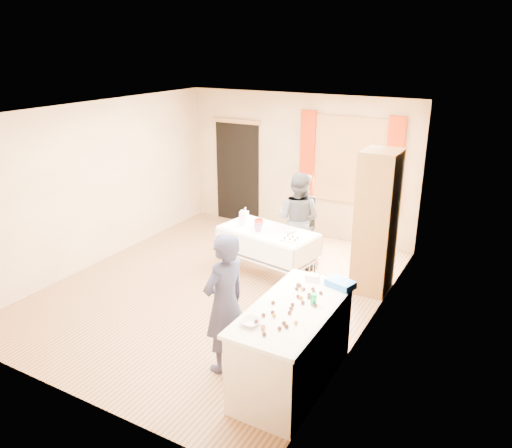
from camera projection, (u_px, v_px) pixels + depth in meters
The scene contains 29 objects.
floor at pixel (218, 288), 7.43m from camera, with size 4.50×5.50×0.02m, color #9E7047.
ceiling at pixel (213, 110), 6.53m from camera, with size 4.50×5.50×0.02m, color white.
wall_back at pixel (298, 165), 9.24m from camera, with size 4.50×0.02×2.60m, color tan.
wall_front at pixel (54, 283), 4.71m from camera, with size 4.50×0.02×2.60m, color tan.
wall_left at pixel (98, 184), 8.01m from camera, with size 0.02×5.50×2.60m, color tan.
wall_right at pixel (374, 233), 5.94m from camera, with size 0.02×5.50×2.60m, color tan.
window_frame at pixel (350, 161), 8.68m from camera, with size 1.32×0.06×1.52m, color olive.
window_pane at pixel (349, 161), 8.67m from camera, with size 1.20×0.02×1.40m, color white.
curtain_left at pixel (307, 156), 9.00m from camera, with size 0.28×0.06×1.65m, color #A02908.
curtain_right at pixel (394, 166), 8.28m from camera, with size 0.28×0.06×1.65m, color #A02908.
doorway at pixel (237, 173), 9.91m from camera, with size 0.95×0.04×2.00m, color black.
door_lintel at pixel (236, 121), 9.54m from camera, with size 1.05×0.06×0.08m, color olive.
cabinet at pixel (376, 223), 7.05m from camera, with size 0.50×0.60×2.08m, color brown.
counter at pixel (293, 345), 5.23m from camera, with size 0.78×1.65×0.91m.
party_table at pixel (268, 248), 7.70m from camera, with size 1.60×1.00×0.75m.
chair at pixel (300, 236), 8.59m from camera, with size 0.42×0.42×0.98m.
girl at pixel (225, 303), 5.36m from camera, with size 0.51×0.66×1.60m, color #22223E.
woman at pixel (298, 219), 7.97m from camera, with size 0.77×0.60×1.56m, color black.
soda_can at pixel (314, 299), 5.09m from camera, with size 0.07×0.07×0.12m, color #0C883B.
mixing_bowl at pixel (250, 322), 4.74m from camera, with size 0.22×0.22×0.05m, color white.
foam_block at pixel (312, 278), 5.60m from camera, with size 0.15×0.10×0.08m, color white.
blue_basket at pixel (340, 284), 5.47m from camera, with size 0.30×0.20×0.08m, color blue.
pitcher at pixel (243, 219), 7.75m from camera, with size 0.11×0.11×0.22m, color silver.
cup_red at pixel (259, 223), 7.72m from camera, with size 0.19×0.19×0.12m, color red.
cup_rainbow at pixel (258, 228), 7.51m from camera, with size 0.15×0.15×0.12m, color red.
small_bowl at pixel (290, 231), 7.48m from camera, with size 0.19×0.19×0.05m, color white.
pastry_tray at pixel (291, 239), 7.20m from camera, with size 0.28×0.20×0.02m, color white.
bottle at pixel (245, 213), 8.04m from camera, with size 0.10×0.10×0.19m, color white.
cake_balls at pixel (292, 305), 5.06m from camera, with size 0.44×1.10×0.04m.
Camera 1 is at (3.73, -5.53, 3.44)m, focal length 35.00 mm.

